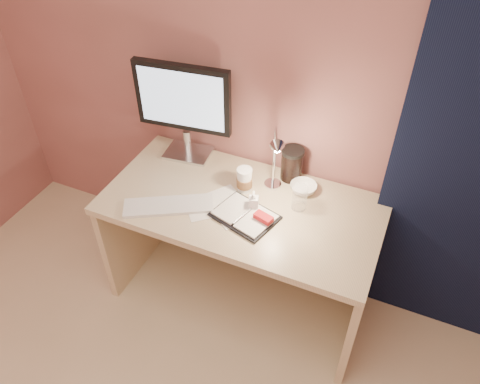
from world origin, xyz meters
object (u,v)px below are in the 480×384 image
at_px(bowl, 303,188).
at_px(lotion_bottle, 254,200).
at_px(desk, 247,225).
at_px(coffee_cup, 244,180).
at_px(desk_lamp, 261,156).
at_px(planner, 246,216).
at_px(dark_jar, 292,165).
at_px(monitor, 184,103).
at_px(keyboard, 169,206).
at_px(clear_cup, 300,198).

height_order(bowl, lotion_bottle, lotion_bottle).
bearing_deg(desk, lotion_bottle, -50.79).
height_order(coffee_cup, desk_lamp, desk_lamp).
xyz_separation_m(planner, dark_jar, (0.10, 0.38, 0.07)).
height_order(desk, coffee_cup, coffee_cup).
bearing_deg(lotion_bottle, monitor, 152.44).
distance_m(keyboard, bowl, 0.69).
relative_size(desk, desk_lamp, 3.64).
bearing_deg(desk_lamp, clear_cup, -27.04).
bearing_deg(desk_lamp, keyboard, -166.47).
height_order(desk, clear_cup, clear_cup).
height_order(keyboard, planner, planner).
bearing_deg(planner, clear_cup, 55.22).
height_order(bowl, dark_jar, dark_jar).
distance_m(keyboard, planner, 0.39).
relative_size(clear_cup, desk_lamp, 0.34).
xyz_separation_m(bowl, dark_jar, (-0.09, 0.08, 0.06)).
bearing_deg(dark_jar, desk, -126.13).
distance_m(monitor, lotion_bottle, 0.64).
bearing_deg(planner, desk, 127.58).
xyz_separation_m(desk, lotion_bottle, (0.07, -0.08, 0.28)).
distance_m(desk, monitor, 0.73).
bearing_deg(bowl, planner, -123.04).
bearing_deg(planner, dark_jar, 91.59).
distance_m(dark_jar, desk_lamp, 0.27).
xyz_separation_m(coffee_cup, lotion_bottle, (0.10, -0.11, -0.01)).
relative_size(planner, coffee_cup, 2.61).
bearing_deg(lotion_bottle, planner, -95.67).
bearing_deg(keyboard, clear_cup, -5.65).
xyz_separation_m(planner, desk_lamp, (-0.01, 0.19, 0.23)).
height_order(desk, lotion_bottle, lotion_bottle).
bearing_deg(desk, dark_jar, 53.87).
bearing_deg(lotion_bottle, desk_lamp, 96.29).
bearing_deg(clear_cup, desk, -177.33).
bearing_deg(bowl, clear_cup, -82.22).
bearing_deg(desk_lamp, monitor, 140.44).
distance_m(coffee_cup, bowl, 0.31).
bearing_deg(coffee_cup, keyboard, -136.79).
distance_m(keyboard, coffee_cup, 0.40).
xyz_separation_m(planner, bowl, (0.19, 0.30, 0.01)).
bearing_deg(desk_lamp, planner, -110.93).
height_order(desk, keyboard, keyboard).
relative_size(coffee_cup, clear_cup, 1.01).
bearing_deg(clear_cup, lotion_bottle, -154.33).
bearing_deg(bowl, dark_jar, 139.78).
xyz_separation_m(keyboard, lotion_bottle, (0.39, 0.16, 0.04)).
distance_m(desk, keyboard, 0.47).
height_order(keyboard, desk_lamp, desk_lamp).
height_order(keyboard, bowl, bowl).
distance_m(monitor, keyboard, 0.55).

